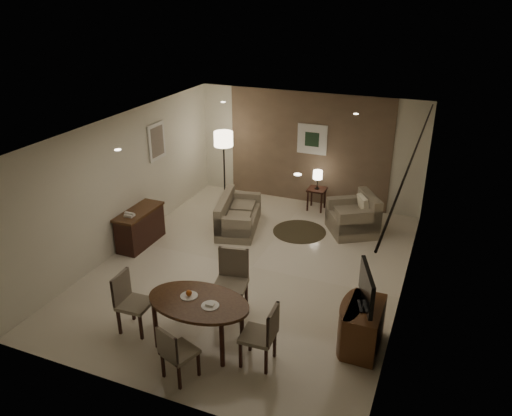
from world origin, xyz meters
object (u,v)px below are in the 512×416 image
at_px(chair_near, 180,351).
at_px(side_table, 316,199).
at_px(tv_cabinet, 364,327).
at_px(dining_table, 199,322).
at_px(chair_right, 258,335).
at_px(armchair, 353,214).
at_px(floor_lamp, 224,168).
at_px(console_desk, 140,227).
at_px(chair_far, 230,285).
at_px(sofa, 239,213).
at_px(chair_left, 135,303).

xyz_separation_m(chair_near, side_table, (0.16, 6.13, -0.16)).
relative_size(tv_cabinet, dining_table, 0.58).
distance_m(tv_cabinet, chair_right, 1.59).
relative_size(dining_table, chair_near, 1.84).
xyz_separation_m(chair_near, armchair, (1.21, 5.24, 0.01)).
bearing_deg(floor_lamp, chair_near, -70.14).
bearing_deg(chair_right, console_desk, -126.05).
bearing_deg(chair_far, console_desk, 140.67).
distance_m(chair_near, floor_lamp, 6.09).
distance_m(sofa, armchair, 2.47).
xyz_separation_m(dining_table, chair_right, (0.97, -0.08, 0.10)).
distance_m(dining_table, chair_left, 1.06).
relative_size(console_desk, side_table, 2.26).
distance_m(tv_cabinet, floor_lamp, 5.96).
relative_size(chair_right, side_table, 1.77).
distance_m(chair_right, armchair, 4.59).
distance_m(chair_far, side_table, 4.55).
distance_m(chair_right, sofa, 4.31).
xyz_separation_m(chair_near, chair_right, (0.86, 0.66, 0.05)).
xyz_separation_m(console_desk, chair_far, (2.73, -1.47, 0.16)).
height_order(console_desk, chair_left, chair_left).
relative_size(sofa, side_table, 2.92).
bearing_deg(chair_right, tv_cabinet, 122.02).
relative_size(chair_near, floor_lamp, 0.48).
bearing_deg(floor_lamp, chair_left, -79.82).
distance_m(console_desk, chair_right, 4.31).
bearing_deg(chair_left, console_desk, 30.29).
distance_m(sofa, floor_lamp, 1.63).
relative_size(dining_table, chair_right, 1.66).
distance_m(console_desk, dining_table, 3.49).
distance_m(tv_cabinet, dining_table, 2.42).
relative_size(console_desk, chair_near, 1.41).
height_order(console_desk, chair_far, chair_far).
bearing_deg(chair_far, side_table, 77.15).
distance_m(chair_left, armchair, 5.17).
bearing_deg(chair_far, armchair, 60.81).
bearing_deg(chair_left, floor_lamp, 7.54).
height_order(tv_cabinet, chair_right, chair_right).
xyz_separation_m(console_desk, chair_right, (3.58, -2.39, 0.10)).
xyz_separation_m(console_desk, dining_table, (2.61, -2.32, -0.01)).
xyz_separation_m(sofa, side_table, (1.30, 1.65, -0.10)).
distance_m(chair_far, floor_lamp, 4.63).
bearing_deg(chair_right, floor_lamp, -152.18).
bearing_deg(console_desk, chair_near, -48.37).
xyz_separation_m(tv_cabinet, dining_table, (-2.28, -0.82, 0.02)).
relative_size(tv_cabinet, floor_lamp, 0.50).
relative_size(armchair, floor_lamp, 0.54).
height_order(chair_far, armchair, chair_far).
relative_size(sofa, floor_lamp, 0.87).
relative_size(chair_left, armchair, 0.99).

